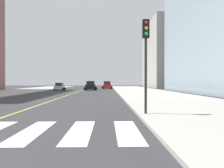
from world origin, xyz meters
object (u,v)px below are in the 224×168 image
at_px(car_red_nearest, 107,85).
at_px(car_black_second, 91,86).
at_px(car_silver_third, 60,87).
at_px(traffic_light_near_corner, 146,48).

distance_m(car_red_nearest, car_black_second, 10.15).
relative_size(car_black_second, car_silver_third, 1.24).
xyz_separation_m(car_black_second, car_silver_third, (-6.92, -0.55, -0.19)).
distance_m(car_black_second, car_silver_third, 6.94).
xyz_separation_m(car_red_nearest, traffic_light_near_corner, (2.18, -46.66, 2.78)).
bearing_deg(car_red_nearest, car_black_second, 66.18).
bearing_deg(traffic_light_near_corner, car_black_second, -80.99).
bearing_deg(car_black_second, traffic_light_near_corner, 98.57).
bearing_deg(car_black_second, car_red_nearest, -111.96).
bearing_deg(car_silver_third, car_black_second, 4.04).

